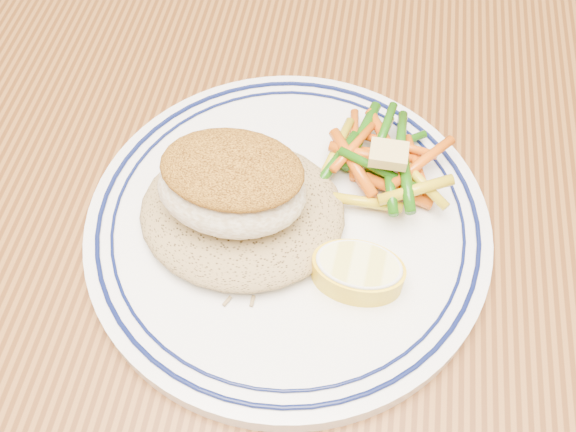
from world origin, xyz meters
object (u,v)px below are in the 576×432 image
at_px(dining_table, 295,294).
at_px(vegetable_pile, 379,161).
at_px(fish_fillet, 232,184).
at_px(plate, 288,225).
at_px(rice_pilaf, 242,209).
at_px(lemon_wedge, 358,271).

relative_size(dining_table, vegetable_pile, 15.80).
distance_m(fish_fillet, vegetable_pile, 0.11).
bearing_deg(plate, rice_pilaf, -171.47).
xyz_separation_m(dining_table, vegetable_pile, (0.05, 0.04, 0.13)).
relative_size(rice_pilaf, vegetable_pile, 1.40).
bearing_deg(plate, dining_table, 25.04).
bearing_deg(fish_fillet, vegetable_pile, 31.60).
distance_m(plate, rice_pilaf, 0.03).
xyz_separation_m(rice_pilaf, fish_fillet, (-0.00, -0.00, 0.03)).
height_order(fish_fillet, vegetable_pile, fish_fillet).
bearing_deg(fish_fillet, plate, 11.56).
bearing_deg(fish_fillet, dining_table, 13.55).
bearing_deg(lemon_wedge, rice_pilaf, 156.86).
xyz_separation_m(plate, lemon_wedge, (0.05, -0.04, 0.02)).
bearing_deg(rice_pilaf, plate, 8.53).
height_order(dining_table, vegetable_pile, vegetable_pile).
height_order(rice_pilaf, lemon_wedge, rice_pilaf).
relative_size(plate, lemon_wedge, 4.49).
height_order(dining_table, rice_pilaf, rice_pilaf).
relative_size(plate, rice_pilaf, 2.00).
distance_m(dining_table, fish_fillet, 0.16).
distance_m(dining_table, vegetable_pile, 0.14).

